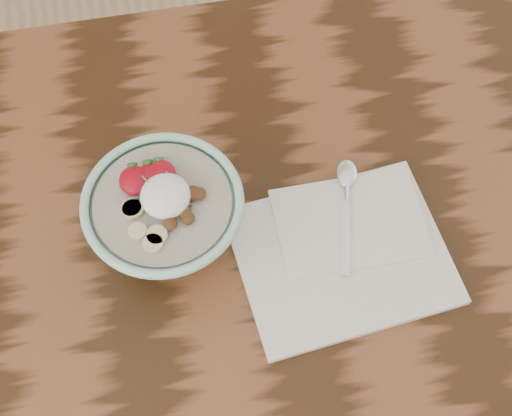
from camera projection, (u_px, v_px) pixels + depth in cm
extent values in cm
cube|color=black|center=(282.00, 255.00, 96.62)|extent=(160.00, 90.00, 4.00)
cylinder|color=#A0D7BF|center=(171.00, 238.00, 94.90)|extent=(8.75, 8.75, 1.25)
torus|color=#A0D7BF|center=(162.00, 202.00, 85.84)|extent=(19.91, 19.91, 1.15)
cylinder|color=#AEA290|center=(163.00, 205.00, 86.40)|extent=(16.88, 16.88, 1.04)
ellipsoid|color=white|center=(165.00, 196.00, 85.02)|extent=(6.10, 6.10, 3.36)
ellipsoid|color=maroon|center=(161.00, 174.00, 86.62)|extent=(3.61, 3.97, 1.99)
cone|color=#286623|center=(159.00, 162.00, 87.09)|extent=(1.40, 1.03, 1.52)
ellipsoid|color=maroon|center=(150.00, 175.00, 86.76)|extent=(3.01, 3.32, 1.66)
cone|color=#286623|center=(148.00, 164.00, 87.11)|extent=(1.40, 1.03, 1.52)
ellipsoid|color=maroon|center=(134.00, 180.00, 86.20)|extent=(3.71, 4.08, 2.04)
cone|color=#286623|center=(132.00, 167.00, 86.69)|extent=(1.40, 1.03, 1.52)
cylinder|color=#CCBC87|center=(132.00, 208.00, 85.12)|extent=(2.46, 2.46, 0.70)
cylinder|color=#CCBC87|center=(138.00, 231.00, 83.71)|extent=(2.24, 2.24, 0.70)
cylinder|color=#CCBC87|center=(133.00, 209.00, 85.05)|extent=(2.56, 2.56, 0.70)
cylinder|color=#CCBC87|center=(153.00, 244.00, 82.96)|extent=(2.44, 2.44, 0.70)
cylinder|color=#CCBC87|center=(157.00, 236.00, 83.46)|extent=(2.51, 2.51, 0.70)
ellipsoid|color=#59361A|center=(185.00, 212.00, 84.62)|extent=(1.89, 2.15, 1.11)
ellipsoid|color=#59361A|center=(188.00, 218.00, 84.27)|extent=(2.40, 2.40, 0.95)
ellipsoid|color=#59361A|center=(175.00, 210.00, 84.82)|extent=(1.90, 1.66, 1.18)
ellipsoid|color=#59361A|center=(200.00, 195.00, 85.82)|extent=(1.47, 1.52, 0.82)
ellipsoid|color=#59361A|center=(193.00, 193.00, 85.75)|extent=(2.13, 2.28, 1.26)
ellipsoid|color=#59361A|center=(170.00, 223.00, 83.92)|extent=(1.83, 2.01, 1.25)
ellipsoid|color=#59361A|center=(199.00, 193.00, 85.90)|extent=(2.06, 1.98, 0.97)
ellipsoid|color=#59361A|center=(186.00, 204.00, 85.25)|extent=(1.68, 1.40, 0.96)
cylinder|color=#41913D|center=(168.00, 177.00, 85.29)|extent=(0.41, 1.61, 0.24)
cylinder|color=#41913D|center=(164.00, 202.00, 83.73)|extent=(1.55, 0.67, 0.23)
cylinder|color=#41913D|center=(156.00, 181.00, 84.99)|extent=(0.41, 1.29, 0.22)
cylinder|color=#41913D|center=(171.00, 196.00, 84.08)|extent=(1.64, 0.69, 0.24)
cylinder|color=#41913D|center=(146.00, 180.00, 85.06)|extent=(1.08, 1.54, 0.24)
cylinder|color=#41913D|center=(172.00, 202.00, 83.70)|extent=(1.39, 0.83, 0.23)
cylinder|color=#41913D|center=(177.00, 186.00, 84.71)|extent=(1.38, 0.80, 0.23)
cylinder|color=#41913D|center=(162.00, 207.00, 83.40)|extent=(1.20, 1.18, 0.23)
cylinder|color=#41913D|center=(171.00, 197.00, 84.01)|extent=(1.10, 0.70, 0.22)
cylinder|color=#41913D|center=(160.00, 186.00, 84.71)|extent=(1.19, 1.62, 0.24)
cube|color=silver|center=(342.00, 256.00, 93.83)|extent=(29.16, 24.55, 1.04)
cube|color=silver|center=(350.00, 223.00, 95.16)|extent=(19.75, 13.54, 0.62)
cube|color=silver|center=(346.00, 237.00, 93.64)|extent=(3.73, 10.83, 0.33)
cylinder|color=silver|center=(347.00, 191.00, 96.67)|extent=(1.35, 2.92, 0.66)
ellipsoid|color=silver|center=(347.00, 173.00, 97.82)|extent=(3.90, 4.94, 0.90)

